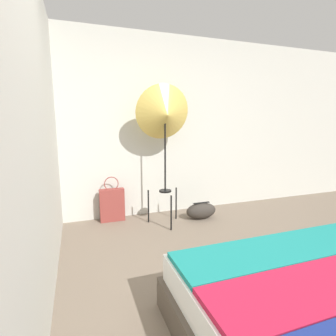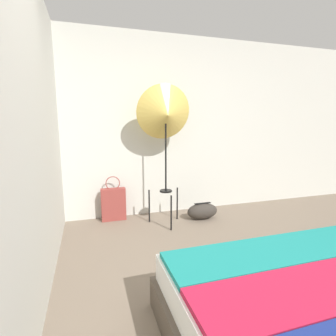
# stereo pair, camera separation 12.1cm
# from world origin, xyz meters

# --- Properties ---
(ground_plane) EXTENTS (14.00, 14.00, 0.00)m
(ground_plane) POSITION_xyz_m (0.00, 0.00, 0.00)
(ground_plane) COLOR #756656
(wall_back) EXTENTS (8.00, 0.05, 2.60)m
(wall_back) POSITION_xyz_m (0.00, 2.40, 1.30)
(wall_back) COLOR beige
(wall_back) RESTS_ON ground_plane
(wall_side_left) EXTENTS (0.05, 8.00, 2.60)m
(wall_side_left) POSITION_xyz_m (-1.41, 1.00, 1.30)
(wall_side_left) COLOR beige
(wall_side_left) RESTS_ON ground_plane
(photo_umbrella) EXTENTS (0.72, 0.43, 1.86)m
(photo_umbrella) POSITION_xyz_m (-0.06, 1.90, 1.47)
(photo_umbrella) COLOR black
(photo_umbrella) RESTS_ON ground_plane
(tote_bag) EXTENTS (0.34, 0.11, 0.63)m
(tote_bag) POSITION_xyz_m (-0.73, 2.24, 0.24)
(tote_bag) COLOR brown
(tote_bag) RESTS_ON ground_plane
(duffel_bag) EXTENTS (0.45, 0.23, 0.24)m
(duffel_bag) POSITION_xyz_m (0.49, 1.91, 0.12)
(duffel_bag) COLOR #332D28
(duffel_bag) RESTS_ON ground_plane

